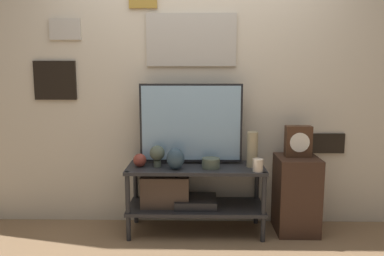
{
  "coord_description": "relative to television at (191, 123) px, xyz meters",
  "views": [
    {
      "loc": [
        0.02,
        -2.89,
        1.41
      ],
      "look_at": [
        -0.03,
        0.26,
        0.93
      ],
      "focal_mm": 35.0,
      "sensor_mm": 36.0,
      "label": 1
    }
  ],
  "objects": [
    {
      "name": "mantel_clock",
      "position": [
        0.93,
        -0.05,
        -0.15
      ],
      "size": [
        0.22,
        0.11,
        0.27
      ],
      "color": "#422819",
      "rests_on": "side_table"
    },
    {
      "name": "vase_urn_stoneware",
      "position": [
        -0.13,
        -0.2,
        -0.27
      ],
      "size": [
        0.15,
        0.13,
        0.18
      ],
      "color": "#2D4251",
      "rests_on": "media_console"
    },
    {
      "name": "side_table",
      "position": [
        0.93,
        -0.07,
        -0.62
      ],
      "size": [
        0.35,
        0.39,
        0.67
      ],
      "color": "#382319",
      "rests_on": "ground_plane"
    },
    {
      "name": "television",
      "position": [
        0.0,
        0.0,
        0.0
      ],
      "size": [
        0.9,
        0.05,
        0.71
      ],
      "color": "black",
      "rests_on": "media_console"
    },
    {
      "name": "decorative_bust",
      "position": [
        -0.29,
        -0.12,
        -0.25
      ],
      "size": [
        0.13,
        0.13,
        0.19
      ],
      "color": "#4C5647",
      "rests_on": "media_console"
    },
    {
      "name": "vase_tall_ceramic",
      "position": [
        0.53,
        -0.11,
        -0.21
      ],
      "size": [
        0.09,
        0.09,
        0.3
      ],
      "color": "tan",
      "rests_on": "media_console"
    },
    {
      "name": "media_console",
      "position": [
        -0.06,
        -0.1,
        -0.59
      ],
      "size": [
        1.18,
        0.44,
        0.6
      ],
      "color": "#232326",
      "rests_on": "ground_plane"
    },
    {
      "name": "vase_round_glass",
      "position": [
        -0.44,
        -0.12,
        -0.31
      ],
      "size": [
        0.11,
        0.11,
        0.11
      ],
      "color": "brown",
      "rests_on": "media_console"
    },
    {
      "name": "vase_wide_bowl",
      "position": [
        0.17,
        -0.16,
        -0.32
      ],
      "size": [
        0.15,
        0.15,
        0.09
      ],
      "color": "#4C5647",
      "rests_on": "media_console"
    },
    {
      "name": "ground_plane",
      "position": [
        0.04,
        -0.36,
        -0.96
      ],
      "size": [
        12.0,
        12.0,
        0.0
      ],
      "primitive_type": "plane",
      "color": "#846647"
    },
    {
      "name": "candle_jar",
      "position": [
        0.55,
        -0.26,
        -0.31
      ],
      "size": [
        0.09,
        0.09,
        0.11
      ],
      "color": "#C1B29E",
      "rests_on": "media_console"
    },
    {
      "name": "wall_back",
      "position": [
        0.04,
        0.17,
        0.4
      ],
      "size": [
        6.4,
        0.08,
        2.7
      ],
      "color": "beige",
      "rests_on": "ground_plane"
    }
  ]
}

